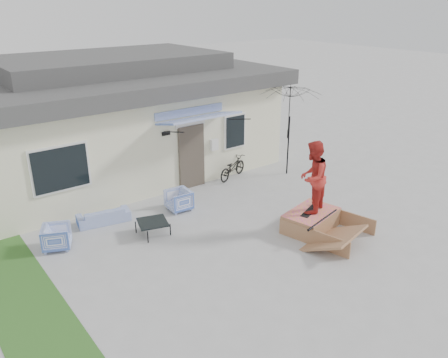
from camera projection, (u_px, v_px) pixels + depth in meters
ground at (258, 252)px, 11.21m from camera, size 90.00×90.00×0.00m
grass_strip at (17, 289)px, 9.76m from camera, size 1.40×8.00×0.01m
house at (114, 114)px, 16.38m from camera, size 10.80×8.49×4.10m
loveseat at (103, 213)px, 12.58m from camera, size 1.50×0.67×0.56m
armchair_left at (57, 236)px, 11.26m from camera, size 0.84×0.86×0.68m
armchair_right at (179, 199)px, 13.31m from camera, size 0.67×0.71×0.69m
coffee_table at (153, 228)px, 11.98m from camera, size 0.93×0.93×0.37m
bicycle at (232, 165)px, 15.63m from camera, size 1.57×0.98×0.95m
patio_umbrella at (289, 126)px, 15.54m from camera, size 2.52×2.41×2.20m
skate_ramp at (311, 220)px, 12.24m from camera, size 1.91×2.29×0.50m
skateboard at (310, 211)px, 12.17m from camera, size 0.88×0.50×0.05m
skater at (313, 176)px, 11.79m from camera, size 1.17×1.06×1.96m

